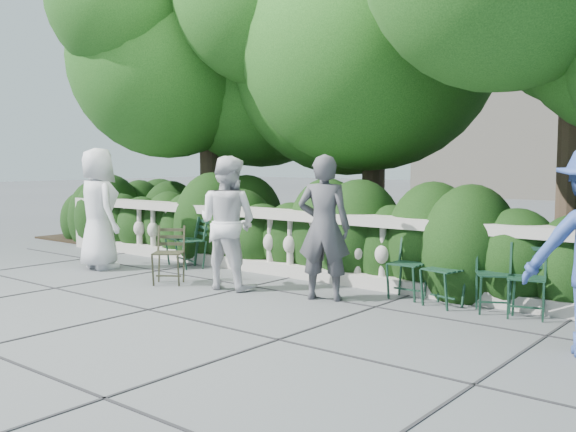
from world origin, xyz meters
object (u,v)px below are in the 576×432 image
Objects in this scene: chair_f at (435,308)px; person_casual_man at (227,223)px; chair_e at (525,321)px; chair_c at (401,301)px; person_woman_grey at (324,228)px; chair_d at (496,315)px; person_businessman at (98,209)px; chair_a at (182,269)px; chair_weathered at (166,286)px; chair_b at (174,266)px.

person_casual_man is at bearing -153.41° from chair_f.
person_casual_man reaches higher than chair_e.
chair_c is 1.34m from person_woman_grey.
chair_d is 0.34m from chair_e.
person_businessman is at bearing -158.53° from chair_f.
chair_a is 1.00× the size of chair_f.
person_businessman reaches higher than person_casual_man.
person_casual_man reaches higher than chair_a.
person_woman_grey is at bearing 176.13° from chair_e.
person_woman_grey reaches higher than chair_weathered.
chair_a is 4.44m from chair_f.
person_casual_man is (-1.45, -0.24, -0.01)m from person_woman_grey.
chair_e is 4.71m from chair_weathered.
chair_f is (4.73, -0.05, 0.00)m from chair_b.
chair_f is at bearing 167.81° from chair_e.
person_woman_grey is at bearing -148.64° from chair_f.
person_casual_man is (2.74, 0.17, -0.07)m from person_businessman.
chair_a is 1.46m from chair_weathered.
person_woman_grey is (-2.01, -0.55, 0.91)m from chair_d.
chair_a is 1.00× the size of chair_b.
chair_a is 2.03m from person_casual_man.
chair_a is 5.48m from chair_e.
chair_a and chair_weathered have the same top height.
chair_b is at bearing -167.99° from chair_f.
chair_weathered is (0.93, -1.12, 0.00)m from chair_a.
chair_f is at bearing 175.35° from person_woman_grey.
chair_a is 1.66m from person_businessman.
chair_weathered is at bearing -30.25° from chair_b.
chair_b and chair_d have the same top height.
chair_f is 1.00× the size of chair_weathered.
chair_b is at bearing 99.86° from chair_weathered.
chair_c is 1.21m from chair_d.
chair_b and chair_c have the same top height.
chair_a and chair_e have the same top height.
person_casual_man is (-2.25, -0.80, 0.91)m from chair_c.
person_woman_grey is at bearing -18.29° from chair_weathered.
chair_b is at bearing -31.60° from person_woman_grey.
chair_f is 0.43× the size of person_businessman.
person_casual_man is at bearing -162.33° from chair_c.
chair_e is at bearing -158.68° from person_businessman.
chair_weathered is 0.43× the size of person_businessman.
chair_c is 1.00× the size of chair_d.
chair_c is at bearing 149.78° from chair_d.
chair_e is (1.55, -0.04, 0.00)m from chair_c.
chair_d is at bearing -157.95° from person_businessman.
chair_e is 6.68m from person_businessman.
chair_a is at bearing 0.77° from chair_b.
chair_e is at bearing -3.32° from chair_c.
chair_f and chair_weathered have the same top height.
chair_b is 5.43m from chair_d.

